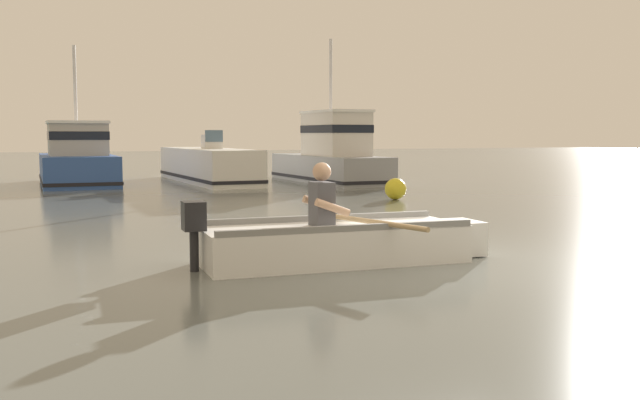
{
  "coord_description": "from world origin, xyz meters",
  "views": [
    {
      "loc": [
        -4.87,
        -7.05,
        1.51
      ],
      "look_at": [
        -0.7,
        2.49,
        0.55
      ],
      "focal_mm": 39.81,
      "sensor_mm": 36.0,
      "label": 1
    }
  ],
  "objects": [
    {
      "name": "ground_plane",
      "position": [
        0.0,
        0.0,
        0.0
      ],
      "size": [
        120.0,
        120.0,
        0.0
      ],
      "primitive_type": "plane",
      "color": "slate"
    },
    {
      "name": "rowboat_with_person",
      "position": [
        -1.33,
        0.48,
        0.25
      ],
      "size": [
        3.72,
        1.95,
        1.19
      ],
      "color": "white",
      "rests_on": "ground"
    },
    {
      "name": "moored_boat_blue",
      "position": [
        -3.0,
        15.56,
        0.72
      ],
      "size": [
        2.21,
        5.09,
        4.18
      ],
      "color": "#2D519E",
      "rests_on": "ground"
    },
    {
      "name": "moored_boat_white",
      "position": [
        0.93,
        15.17,
        0.51
      ],
      "size": [
        1.72,
        6.81,
        1.65
      ],
      "color": "white",
      "rests_on": "ground"
    },
    {
      "name": "moored_boat_grey",
      "position": [
        4.54,
        13.56,
        0.83
      ],
      "size": [
        1.79,
        5.92,
        4.52
      ],
      "color": "gray",
      "rests_on": "ground"
    },
    {
      "name": "mooring_buoy",
      "position": [
        3.35,
        7.33,
        0.25
      ],
      "size": [
        0.5,
        0.5,
        0.5
      ],
      "primitive_type": "sphere",
      "color": "yellow",
      "rests_on": "ground"
    }
  ]
}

